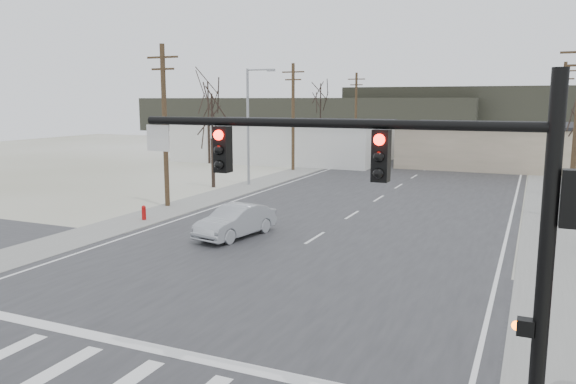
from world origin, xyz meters
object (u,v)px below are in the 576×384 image
object	(u,v)px
sedan_crossing	(236,221)
car_far_a	(432,157)
car_far_b	(438,150)
fire_hydrant	(144,213)
traffic_signal_mast	(437,208)

from	to	relation	value
sedan_crossing	car_far_a	size ratio (longest dim) A/B	0.82
sedan_crossing	car_far_b	size ratio (longest dim) A/B	1.04
sedan_crossing	car_far_a	distance (m)	34.66
fire_hydrant	car_far_a	bearing A→B (deg)	73.05
car_far_a	traffic_signal_mast	bearing A→B (deg)	86.24
car_far_a	sedan_crossing	bearing A→B (deg)	70.79
traffic_signal_mast	sedan_crossing	bearing A→B (deg)	131.81
car_far_a	fire_hydrant	bearing A→B (deg)	59.72
fire_hydrant	car_far_b	size ratio (longest dim) A/B	0.19
car_far_b	fire_hydrant	bearing A→B (deg)	-81.93
fire_hydrant	car_far_a	xyz separation A→B (m)	(10.11, 33.17, 0.43)
fire_hydrant	car_far_b	xyz separation A→B (m)	(9.16, 42.88, 0.36)
sedan_crossing	car_far_b	world-z (taller)	sedan_crossing
fire_hydrant	car_far_b	distance (m)	43.85
fire_hydrant	car_far_a	size ratio (longest dim) A/B	0.15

